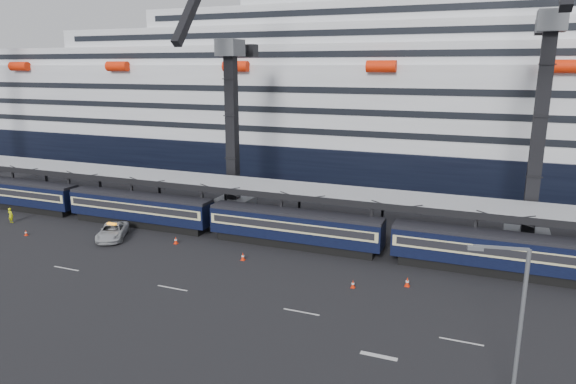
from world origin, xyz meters
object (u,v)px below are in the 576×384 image
(worker, at_px, (11,215))
(street_lamp, at_px, (514,326))
(pickup_truck, at_px, (112,231))
(train, at_px, (324,230))

(worker, bearing_deg, street_lamp, 163.54)
(worker, bearing_deg, pickup_truck, 179.76)
(train, xyz_separation_m, pickup_truck, (-23.20, -5.24, -1.37))
(street_lamp, bearing_deg, train, 128.23)
(pickup_truck, height_order, street_lamp, street_lamp)
(pickup_truck, xyz_separation_m, worker, (-15.72, 0.13, 0.13))
(pickup_truck, height_order, worker, worker)
(train, height_order, street_lamp, street_lamp)
(worker, xyz_separation_m, street_lamp, (56.24, -16.87, 4.80))
(pickup_truck, xyz_separation_m, street_lamp, (40.52, -16.74, 4.92))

